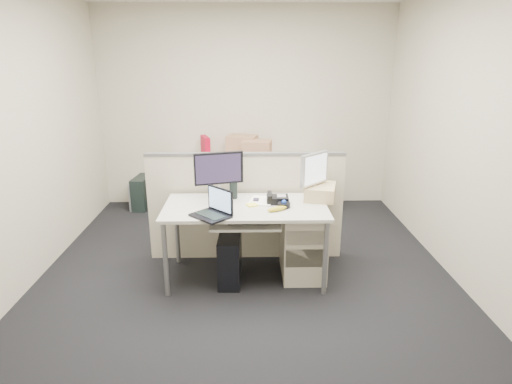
{
  "coord_description": "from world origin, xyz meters",
  "views": [
    {
      "loc": [
        0.02,
        -3.71,
        2.05
      ],
      "look_at": [
        0.1,
        0.15,
        0.81
      ],
      "focal_mm": 30.0,
      "sensor_mm": 36.0,
      "label": 1
    }
  ],
  "objects_px": {
    "monitor_main": "(219,176)",
    "desk_phone": "(277,199)",
    "desk": "(246,212)",
    "laptop": "(210,204)"
  },
  "relations": [
    {
      "from": "monitor_main",
      "to": "desk_phone",
      "type": "relative_size",
      "value": 2.31
    },
    {
      "from": "desk",
      "to": "laptop",
      "type": "height_order",
      "value": "laptop"
    },
    {
      "from": "monitor_main",
      "to": "desk_phone",
      "type": "distance_m",
      "value": 0.59
    },
    {
      "from": "desk_phone",
      "to": "desk",
      "type": "bearing_deg",
      "value": -163.87
    },
    {
      "from": "desk_phone",
      "to": "monitor_main",
      "type": "bearing_deg",
      "value": 170.89
    },
    {
      "from": "desk_phone",
      "to": "laptop",
      "type": "bearing_deg",
      "value": -147.84
    },
    {
      "from": "desk",
      "to": "laptop",
      "type": "bearing_deg",
      "value": -136.97
    },
    {
      "from": "laptop",
      "to": "desk_phone",
      "type": "relative_size",
      "value": 1.56
    },
    {
      "from": "monitor_main",
      "to": "laptop",
      "type": "distance_m",
      "value": 0.48
    },
    {
      "from": "laptop",
      "to": "monitor_main",
      "type": "bearing_deg",
      "value": 128.91
    }
  ]
}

